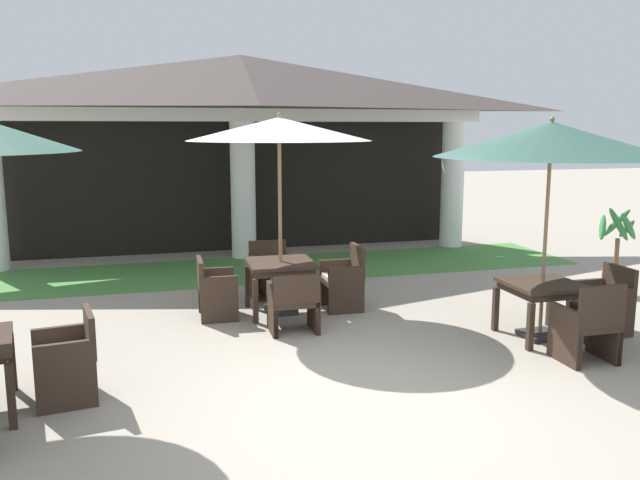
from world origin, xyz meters
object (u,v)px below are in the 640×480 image
(patio_chair_mid_left_east, at_px, (68,359))
(patio_chair_mid_right_south, at_px, (294,303))
(patio_chair_near_foreground_south, at_px, (588,326))
(patio_table_near_foreground, at_px, (542,290))
(patio_chair_near_foreground_east, at_px, (603,302))
(patio_chair_mid_right_west, at_px, (215,288))
(patio_chair_mid_right_north, at_px, (270,271))
(patio_table_mid_right, at_px, (281,269))
(potted_palm_right_edge, at_px, (616,265))
(patio_umbrella_near_foreground, at_px, (551,141))
(patio_umbrella_mid_right, at_px, (279,131))
(patio_chair_mid_right_east, at_px, (344,280))
(terracotta_urn, at_px, (261,282))

(patio_chair_mid_left_east, relative_size, patio_chair_mid_right_south, 1.09)
(patio_chair_near_foreground_south, height_order, patio_chair_mid_right_south, patio_chair_near_foreground_south)
(patio_table_near_foreground, height_order, patio_chair_mid_left_east, patio_chair_mid_left_east)
(patio_chair_near_foreground_east, distance_m, patio_chair_mid_right_west, 5.14)
(patio_table_near_foreground, distance_m, patio_chair_near_foreground_east, 0.92)
(patio_chair_mid_right_north, bearing_deg, patio_chair_near_foreground_east, 144.32)
(patio_chair_mid_left_east, distance_m, patio_table_mid_right, 3.56)
(patio_chair_near_foreground_south, xyz_separation_m, potted_palm_right_edge, (2.41, 2.45, 0.06))
(patio_chair_mid_left_east, bearing_deg, patio_umbrella_near_foreground, -94.48)
(patio_umbrella_mid_right, relative_size, patio_chair_mid_right_north, 3.29)
(patio_chair_mid_left_east, xyz_separation_m, patio_chair_mid_right_east, (3.56, 2.36, 0.02))
(patio_chair_mid_left_east, bearing_deg, patio_umbrella_mid_right, -56.47)
(patio_umbrella_near_foreground, relative_size, potted_palm_right_edge, 1.98)
(patio_umbrella_near_foreground, bearing_deg, patio_chair_mid_right_north, 134.65)
(patio_chair_near_foreground_south, bearing_deg, patio_chair_mid_right_north, 127.90)
(patio_umbrella_near_foreground, distance_m, patio_chair_mid_right_south, 3.74)
(patio_chair_mid_left_east, bearing_deg, patio_table_near_foreground, -94.48)
(patio_umbrella_mid_right, bearing_deg, potted_palm_right_edge, -4.59)
(patio_table_near_foreground, distance_m, patio_chair_mid_right_north, 4.09)
(patio_chair_mid_right_north, bearing_deg, patio_chair_near_foreground_south, 128.95)
(patio_table_mid_right, xyz_separation_m, terracotta_urn, (-0.06, 1.24, -0.48))
(patio_chair_mid_right_north, bearing_deg, patio_chair_mid_right_west, 45.08)
(patio_chair_mid_right_west, distance_m, potted_palm_right_edge, 6.24)
(patio_chair_mid_right_west, relative_size, terracotta_urn, 2.04)
(patio_table_near_foreground, height_order, patio_umbrella_mid_right, patio_umbrella_mid_right)
(patio_chair_mid_right_north, bearing_deg, patio_table_near_foreground, 136.75)
(patio_table_mid_right, height_order, terracotta_urn, patio_table_mid_right)
(patio_table_near_foreground, distance_m, patio_chair_mid_right_east, 2.77)
(patio_umbrella_near_foreground, distance_m, patio_chair_near_foreground_east, 2.25)
(patio_umbrella_near_foreground, height_order, patio_chair_mid_left_east, patio_umbrella_near_foreground)
(patio_chair_mid_right_south, bearing_deg, patio_table_mid_right, 90.00)
(patio_chair_mid_right_east, bearing_deg, patio_chair_mid_right_west, 90.00)
(patio_chair_mid_right_west, bearing_deg, patio_table_near_foreground, 64.39)
(patio_table_near_foreground, xyz_separation_m, patio_chair_mid_right_north, (-2.87, 2.90, -0.20))
(patio_chair_mid_left_east, xyz_separation_m, patio_chair_mid_right_south, (2.59, 1.47, -0.02))
(patio_chair_mid_right_east, distance_m, potted_palm_right_edge, 4.38)
(patio_chair_mid_right_east, xyz_separation_m, potted_palm_right_edge, (4.36, -0.39, 0.06))
(patio_chair_mid_right_west, bearing_deg, patio_table_mid_right, 90.00)
(patio_umbrella_mid_right, xyz_separation_m, patio_chair_mid_right_north, (0.03, 0.93, -2.16))
(patio_table_near_foreground, xyz_separation_m, patio_umbrella_near_foreground, (0.00, 0.00, 1.85))
(patio_table_near_foreground, relative_size, potted_palm_right_edge, 0.63)
(patio_umbrella_mid_right, xyz_separation_m, terracotta_urn, (-0.06, 1.24, -2.40))
(patio_umbrella_near_foreground, xyz_separation_m, terracotta_urn, (-2.96, 3.21, -2.29))
(patio_umbrella_mid_right, height_order, terracotta_urn, patio_umbrella_mid_right)
(patio_umbrella_mid_right, relative_size, potted_palm_right_edge, 1.98)
(patio_table_mid_right, bearing_deg, terracotta_urn, 92.69)
(patio_umbrella_near_foreground, bearing_deg, patio_chair_near_foreground_east, -1.04)
(patio_table_near_foreground, xyz_separation_m, patio_chair_mid_right_east, (-1.97, 1.94, -0.18))
(patio_umbrella_mid_right, bearing_deg, patio_chair_mid_right_south, -92.10)
(patio_chair_mid_left_east, distance_m, potted_palm_right_edge, 8.16)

